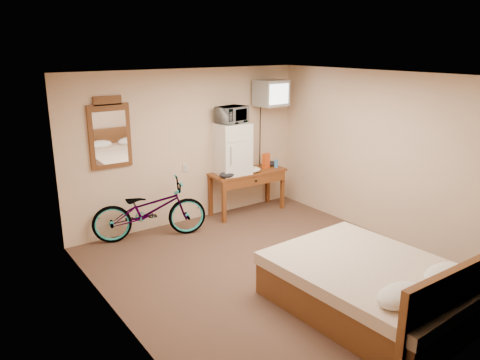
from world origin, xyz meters
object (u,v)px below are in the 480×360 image
(mini_fridge, at_px, (232,148))
(wall_mirror, at_px, (110,134))
(crt_television, at_px, (271,93))
(bed, at_px, (375,287))
(microwave, at_px, (232,115))
(desk, at_px, (249,178))
(blue_cup, at_px, (276,164))
(bicycle, at_px, (150,210))

(mini_fridge, xyz_separation_m, wall_mirror, (-1.99, 0.21, 0.43))
(crt_television, bearing_deg, bed, -109.61)
(wall_mirror, relative_size, bed, 0.48)
(microwave, relative_size, bed, 0.22)
(wall_mirror, height_order, bed, wall_mirror)
(desk, height_order, crt_television, crt_television)
(blue_cup, relative_size, bed, 0.06)
(blue_cup, bearing_deg, bed, -111.31)
(bicycle, distance_m, bed, 3.52)
(desk, height_order, mini_fridge, mini_fridge)
(microwave, height_order, bicycle, microwave)
(desk, xyz_separation_m, bed, (-0.73, -3.37, -0.34))
(desk, distance_m, bed, 3.46)
(blue_cup, xyz_separation_m, bicycle, (-2.46, -0.00, -0.37))
(desk, xyz_separation_m, crt_television, (0.48, 0.02, 1.43))
(desk, bearing_deg, microwave, 168.54)
(desk, bearing_deg, mini_fridge, 168.57)
(mini_fridge, bearing_deg, wall_mirror, 173.95)
(mini_fridge, xyz_separation_m, crt_television, (0.79, -0.04, 0.88))
(mini_fridge, bearing_deg, microwave, 56.25)
(mini_fridge, relative_size, crt_television, 1.44)
(mini_fridge, bearing_deg, blue_cup, -7.19)
(blue_cup, xyz_separation_m, wall_mirror, (-2.87, 0.32, 0.80))
(microwave, xyz_separation_m, blue_cup, (0.87, -0.11, -0.93))
(mini_fridge, height_order, bed, mini_fridge)
(wall_mirror, xyz_separation_m, bed, (1.57, -3.64, -1.32))
(microwave, xyz_separation_m, wall_mirror, (-1.99, 0.21, -0.14))
(wall_mirror, bearing_deg, bicycle, -38.29)
(mini_fridge, height_order, bicycle, mini_fridge)
(wall_mirror, bearing_deg, mini_fridge, -6.05)
(microwave, xyz_separation_m, bicycle, (-1.58, -0.11, -1.30))
(bed, bearing_deg, desk, 77.84)
(mini_fridge, bearing_deg, desk, -11.43)
(mini_fridge, height_order, wall_mirror, wall_mirror)
(microwave, bearing_deg, blue_cup, -21.83)
(desk, bearing_deg, wall_mirror, 173.23)
(crt_television, xyz_separation_m, bicycle, (-2.37, -0.07, -1.61))
(microwave, bearing_deg, mini_fridge, -138.37)
(mini_fridge, distance_m, bicycle, 1.75)
(bicycle, bearing_deg, desk, -71.25)
(microwave, bearing_deg, bed, -111.63)
(desk, distance_m, bicycle, 1.90)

